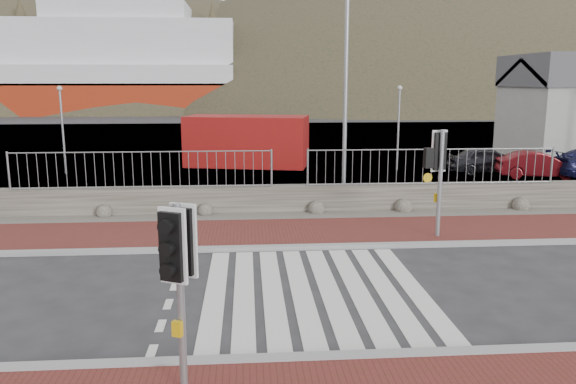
{
  "coord_description": "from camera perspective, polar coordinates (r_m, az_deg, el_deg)",
  "views": [
    {
      "loc": [
        -1.39,
        -11.12,
        4.36
      ],
      "look_at": [
        -0.36,
        3.0,
        1.54
      ],
      "focal_mm": 35.0,
      "sensor_mm": 36.0,
      "label": 1
    }
  ],
  "objects": [
    {
      "name": "sidewalk_far",
      "position": [
        16.27,
        0.87,
        -4.14
      ],
      "size": [
        40.0,
        3.0,
        0.08
      ],
      "primitive_type": "cube",
      "color": "maroon",
      "rests_on": "ground"
    },
    {
      "name": "ferry",
      "position": [
        82.38,
        -21.02,
        11.23
      ],
      "size": [
        50.0,
        16.0,
        20.0
      ],
      "color": "maroon",
      "rests_on": "ground"
    },
    {
      "name": "hills_backdrop",
      "position": [
        103.07,
        0.49,
        -4.16
      ],
      "size": [
        254.0,
        90.0,
        100.0
      ],
      "color": "#2B311D",
      "rests_on": "ground"
    },
    {
      "name": "water",
      "position": [
        74.16,
        -3.14,
        7.88
      ],
      "size": [
        220.0,
        50.0,
        0.05
      ],
      "primitive_type": "cube",
      "color": "#3F4C54",
      "rests_on": "ground"
    },
    {
      "name": "quay",
      "position": [
        39.29,
        -2.14,
        4.89
      ],
      "size": [
        120.0,
        40.0,
        0.5
      ],
      "primitive_type": "cube",
      "color": "#4C4C4F",
      "rests_on": "ground"
    },
    {
      "name": "car_b",
      "position": [
        27.94,
        24.08,
        2.54
      ],
      "size": [
        3.81,
        1.93,
        1.2
      ],
      "primitive_type": "imported",
      "rotation": [
        0.0,
        0.0,
        1.38
      ],
      "color": "#510B10",
      "rests_on": "ground"
    },
    {
      "name": "railing",
      "position": [
        18.5,
        0.17,
        3.37
      ],
      "size": [
        18.07,
        0.07,
        1.22
      ],
      "color": "gray",
      "rests_on": "stone_wall"
    },
    {
      "name": "traffic_signal_near",
      "position": [
        7.77,
        -10.99,
        -6.74
      ],
      "size": [
        0.46,
        0.38,
        2.76
      ],
      "rotation": [
        0.0,
        0.0,
        -0.42
      ],
      "color": "gray",
      "rests_on": "ground"
    },
    {
      "name": "zebra_crossing",
      "position": [
        12.02,
        2.79,
        -9.99
      ],
      "size": [
        4.62,
        5.6,
        0.01
      ],
      "color": "silver",
      "rests_on": "ground"
    },
    {
      "name": "gravel_strip",
      "position": [
        18.2,
        0.32,
        -2.51
      ],
      "size": [
        40.0,
        1.5,
        0.06
      ],
      "primitive_type": "cube",
      "color": "#59544C",
      "rests_on": "ground"
    },
    {
      "name": "kerb_near",
      "position": [
        9.3,
        5.12,
        -16.41
      ],
      "size": [
        40.0,
        0.25,
        0.12
      ],
      "primitive_type": "cube",
      "color": "gray",
      "rests_on": "ground"
    },
    {
      "name": "traffic_signal_far",
      "position": [
        15.91,
        15.17,
        3.11
      ],
      "size": [
        0.75,
        0.33,
        3.06
      ],
      "rotation": [
        0.0,
        0.0,
        3.31
      ],
      "color": "gray",
      "rests_on": "ground"
    },
    {
      "name": "car_a",
      "position": [
        28.44,
        19.58,
        3.07
      ],
      "size": [
        3.75,
        1.68,
        1.25
      ],
      "primitive_type": "imported",
      "rotation": [
        0.0,
        0.0,
        1.52
      ],
      "color": "black",
      "rests_on": "ground"
    },
    {
      "name": "shipping_container",
      "position": [
        29.23,
        -4.18,
        5.19
      ],
      "size": [
        6.58,
        3.85,
        2.57
      ],
      "primitive_type": "cube",
      "rotation": [
        0.0,
        0.0,
        -0.22
      ],
      "color": "maroon",
      "rests_on": "ground"
    },
    {
      "name": "ground",
      "position": [
        12.03,
        2.79,
        -10.02
      ],
      "size": [
        220.0,
        220.0,
        0.0
      ],
      "primitive_type": "plane",
      "color": "#28282B",
      "rests_on": "ground"
    },
    {
      "name": "stone_wall",
      "position": [
        18.88,
        0.13,
        -0.69
      ],
      "size": [
        40.0,
        0.6,
        0.9
      ],
      "primitive_type": "cube",
      "color": "#47443B",
      "rests_on": "ground"
    },
    {
      "name": "kerb_far",
      "position": [
        14.83,
        1.39,
        -5.64
      ],
      "size": [
        40.0,
        0.25,
        0.12
      ],
      "primitive_type": "cube",
      "color": "gray",
      "rests_on": "ground"
    },
    {
      "name": "streetlight",
      "position": [
        19.53,
        6.32,
        12.05
      ],
      "size": [
        1.76,
        0.31,
        8.27
      ],
      "rotation": [
        0.0,
        0.0,
        -0.07
      ],
      "color": "gray",
      "rests_on": "ground"
    }
  ]
}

